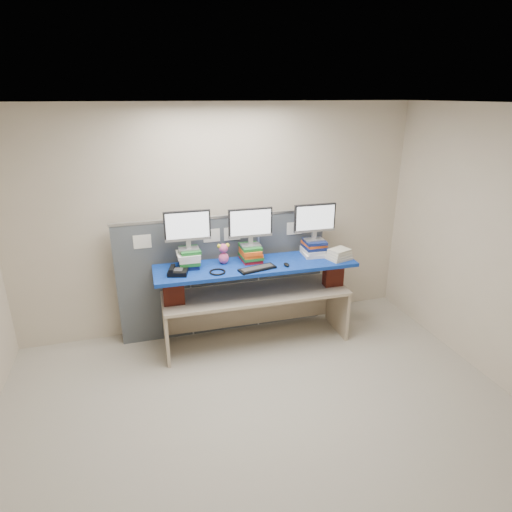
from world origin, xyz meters
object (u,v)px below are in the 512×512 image
object	(u,v)px
monitor_right	(315,220)
monitor_left	(188,228)
keyboard	(257,269)
blue_board	(256,266)
monitor_center	(250,225)
desk	(256,302)
desk_phone	(177,272)

from	to	relation	value
monitor_right	monitor_left	bearing A→B (deg)	180.00
monitor_left	monitor_right	distance (m)	1.51
monitor_left	keyboard	xyz separation A→B (m)	(0.71, -0.30, -0.45)
blue_board	monitor_left	bearing A→B (deg)	171.04
blue_board	monitor_left	world-z (taller)	monitor_left
monitor_center	monitor_right	size ratio (longest dim) A/B	1.00
desk	monitor_left	size ratio (longest dim) A/B	4.30
desk	monitor_center	bearing A→B (deg)	106.16
monitor_left	desk_phone	world-z (taller)	monitor_left
desk	desk_phone	size ratio (longest dim) A/B	8.93
desk	keyboard	xyz separation A→B (m)	(-0.03, -0.17, 0.51)
desk	monitor_center	world-z (taller)	monitor_center
desk	desk_phone	distance (m)	1.05
desk_phone	monitor_left	bearing A→B (deg)	63.33
desk	monitor_right	bearing A→B (deg)	8.89
monitor_center	keyboard	distance (m)	0.52
desk	monitor_right	distance (m)	1.21
monitor_left	monitor_right	world-z (taller)	monitor_left
desk	monitor_left	xyz separation A→B (m)	(-0.75, 0.14, 0.96)
blue_board	desk_phone	distance (m)	0.91
monitor_center	keyboard	xyz separation A→B (m)	(-0.00, -0.29, -0.43)
monitor_center	keyboard	bearing A→B (deg)	-89.16
desk	monitor_center	size ratio (longest dim) A/B	4.30
monitor_left	desk_phone	size ratio (longest dim) A/B	2.08
monitor_right	desk_phone	distance (m)	1.73
monitor_left	monitor_right	xyz separation A→B (m)	(1.51, -0.03, -0.02)
desk_phone	monitor_center	bearing A→B (deg)	25.56
keyboard	monitor_center	bearing A→B (deg)	76.80
monitor_left	desk_phone	xyz separation A→B (m)	(-0.16, -0.18, -0.43)
desk	monitor_right	world-z (taller)	monitor_right
blue_board	monitor_right	distance (m)	0.90
monitor_center	desk_phone	xyz separation A→B (m)	(-0.88, -0.17, -0.41)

